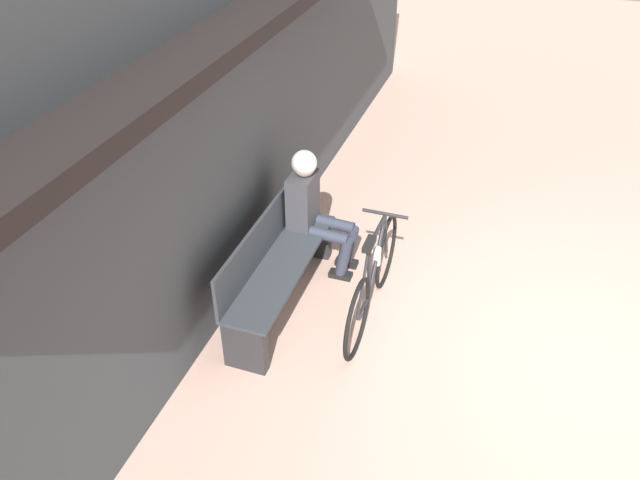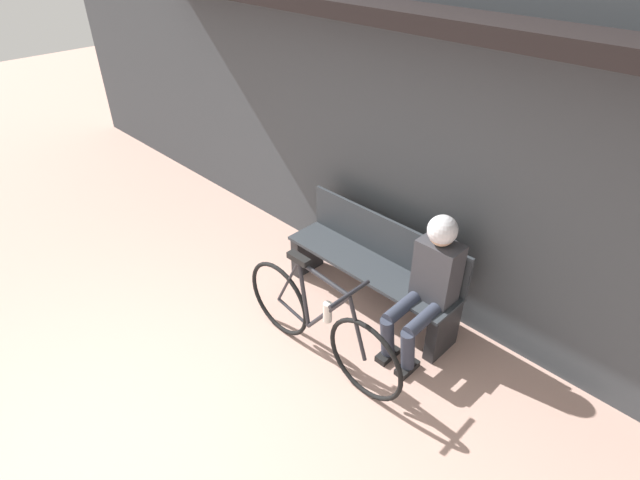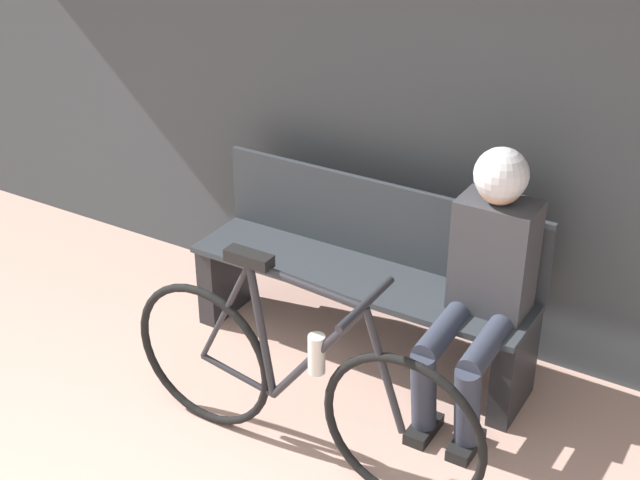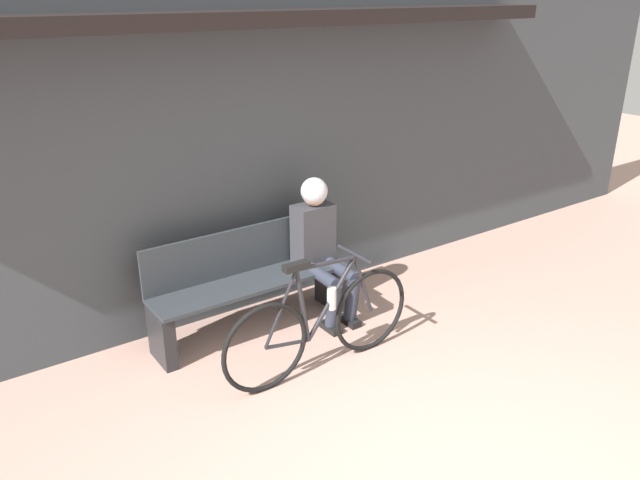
% 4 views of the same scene
% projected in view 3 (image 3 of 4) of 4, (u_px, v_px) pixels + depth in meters
% --- Properties ---
extents(storefront_wall, '(12.00, 0.56, 3.20)m').
position_uv_depth(storefront_wall, '(409.00, 1.00, 4.04)').
color(storefront_wall, '#3D4247').
rests_on(storefront_wall, ground_plane).
extents(park_bench_near, '(1.71, 0.42, 0.87)m').
position_uv_depth(park_bench_near, '(364.00, 278.00, 4.30)').
color(park_bench_near, '#2D3338').
rests_on(park_bench_near, ground_plane).
extents(bicycle, '(1.66, 0.40, 0.94)m').
position_uv_depth(bicycle, '(297.00, 383.00, 3.62)').
color(bicycle, black).
rests_on(bicycle, ground_plane).
extents(person_seated, '(0.34, 0.64, 1.24)m').
position_uv_depth(person_seated, '(485.00, 270.00, 3.78)').
color(person_seated, '#2D3342').
rests_on(person_seated, ground_plane).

